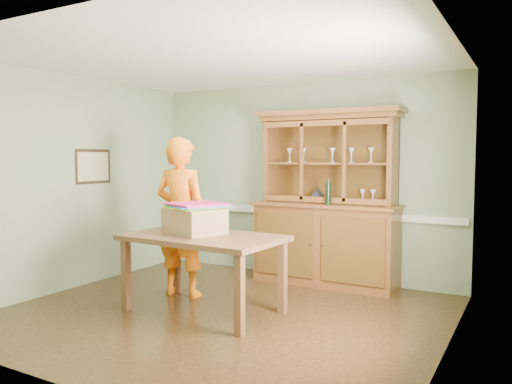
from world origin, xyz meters
The scene contains 14 objects.
floor centered at (0.00, 0.00, 0.00)m, with size 4.50×4.50×0.00m, color #473117.
ceiling centered at (0.00, 0.00, 2.70)m, with size 4.50×4.50×0.00m, color white.
wall_back centered at (0.00, 2.00, 1.35)m, with size 4.50×4.50×0.00m, color gray.
wall_left centered at (-2.25, 0.00, 1.35)m, with size 4.00×4.00×0.00m, color gray.
wall_right centered at (2.25, 0.00, 1.35)m, with size 4.00×4.00×0.00m, color gray.
wall_front centered at (0.00, -2.00, 1.35)m, with size 4.50×4.50×0.00m, color gray.
chair_rail centered at (0.00, 1.98, 0.90)m, with size 4.41×0.05×0.08m, color white.
framed_map centered at (-2.23, 0.30, 1.55)m, with size 0.03×0.60×0.46m.
window_panel centered at (2.23, -0.30, 1.50)m, with size 0.03×0.96×1.36m.
china_hutch centered at (0.49, 1.74, 0.80)m, with size 1.94×0.64×2.28m.
dining_table centered at (-0.21, -0.04, 0.74)m, with size 1.72×1.08×0.84m.
cardboard_box centered at (-0.37, 0.01, 0.98)m, with size 0.60×0.48×0.28m, color #9C7E50.
kite_stack centered at (-0.36, 0.03, 1.14)m, with size 0.71×0.71×0.05m.
person centered at (-0.82, 0.36, 0.96)m, with size 0.70×0.46×1.91m, color orange.
Camera 1 is at (2.89, -4.39, 1.67)m, focal length 35.00 mm.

